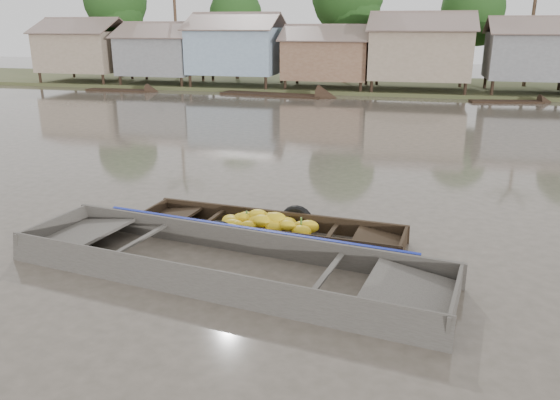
# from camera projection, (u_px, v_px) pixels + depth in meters

# --- Properties ---
(ground) EXTENTS (120.00, 120.00, 0.00)m
(ground) POSITION_uv_depth(u_px,v_px,m) (279.00, 263.00, 10.99)
(ground) COLOR #494338
(ground) RESTS_ON ground
(riverbank) EXTENTS (120.00, 12.47, 10.22)m
(riverbank) POSITION_uv_depth(u_px,v_px,m) (428.00, 46.00, 38.78)
(riverbank) COLOR #384723
(riverbank) RESTS_ON ground
(banana_boat) EXTENTS (6.15, 1.98, 0.85)m
(banana_boat) POSITION_uv_depth(u_px,v_px,m) (265.00, 229.00, 12.25)
(banana_boat) COLOR black
(banana_boat) RESTS_ON ground
(viewer_boat) EXTENTS (8.87, 3.55, 0.69)m
(viewer_boat) POSITION_uv_depth(u_px,v_px,m) (227.00, 269.00, 10.49)
(viewer_boat) COLOR #3E3934
(viewer_boat) RESTS_ON ground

